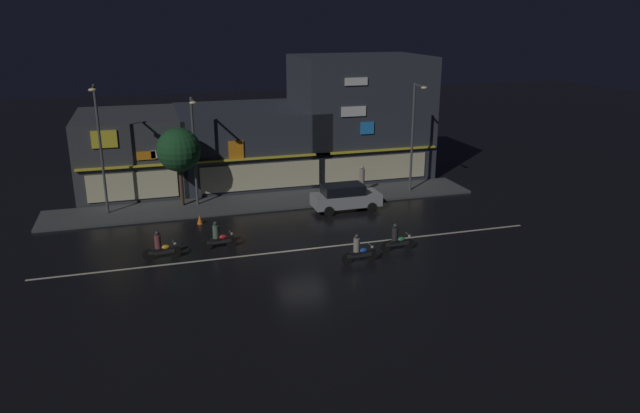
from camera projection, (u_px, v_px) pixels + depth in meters
ground_plane at (301, 250)px, 31.32m from camera, size 140.00×140.00×0.00m
lane_divider_stripe at (301, 250)px, 31.32m from camera, size 26.70×0.16×0.01m
sidewalk_far at (267, 202)px, 39.25m from camera, size 28.11×3.81×0.14m
storefront_left_block at (131, 151)px, 41.89m from camera, size 7.10×8.92×5.30m
storefront_center_block at (359, 116)px, 45.24m from camera, size 9.63×7.40×8.99m
storefront_right_block at (249, 144)px, 44.29m from camera, size 10.32×9.16×5.35m
streetlamp_west at (100, 140)px, 35.19m from camera, size 0.44×1.64×7.87m
streetlamp_mid at (194, 143)px, 37.03m from camera, size 0.44×1.64×6.90m
streetlamp_east at (414, 129)px, 40.01m from camera, size 0.44×1.64×7.41m
pedestrian_on_sidewalk at (362, 180)px, 40.84m from camera, size 0.37×0.37×1.88m
street_tree at (179, 150)px, 37.16m from camera, size 2.76×2.76×5.02m
parked_car_near_kerb at (345, 197)px, 37.52m from camera, size 4.30×1.98×1.67m
motorcycle_lead at (218, 237)px, 31.32m from camera, size 1.90×0.60×1.52m
motorcycle_following at (160, 247)px, 29.94m from camera, size 1.90×0.60×1.52m
motorcycle_opposite_lane at (358, 251)px, 29.51m from camera, size 1.90×0.60×1.52m
motorcycle_trailing_far at (396, 239)px, 31.00m from camera, size 1.90×0.60×1.52m
traffic_cone at (200, 219)px, 35.16m from camera, size 0.36×0.36×0.55m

